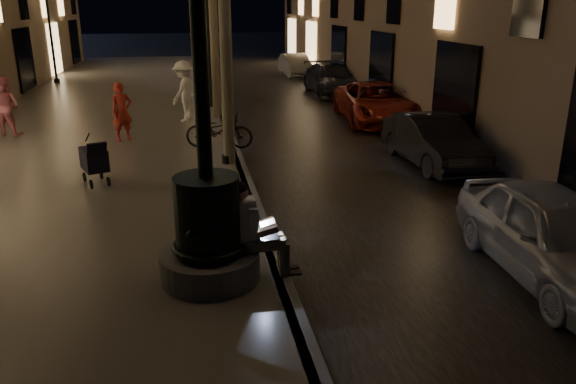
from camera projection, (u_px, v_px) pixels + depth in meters
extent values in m
plane|color=black|center=(221.00, 116.00, 20.29)|extent=(120.00, 120.00, 0.00)
cube|color=black|center=(303.00, 113.00, 20.79)|extent=(6.00, 45.00, 0.02)
cube|color=#656159|center=(106.00, 117.00, 19.59)|extent=(8.00, 45.00, 0.20)
cube|color=#59595B|center=(221.00, 114.00, 20.26)|extent=(0.25, 45.00, 0.20)
cylinder|color=#59595B|center=(210.00, 265.00, 7.87)|extent=(1.40, 1.40, 0.40)
cylinder|color=black|center=(208.00, 215.00, 7.63)|extent=(0.90, 0.90, 1.10)
torus|color=black|center=(209.00, 246.00, 7.77)|extent=(1.04, 1.04, 0.10)
torus|color=black|center=(206.00, 187.00, 7.50)|extent=(0.89, 0.89, 0.09)
cylinder|color=black|center=(200.00, 53.00, 6.94)|extent=(0.20, 0.20, 3.20)
cube|color=tan|center=(249.00, 243.00, 7.87)|extent=(0.38, 0.26, 0.19)
cube|color=white|center=(243.00, 219.00, 7.74)|extent=(0.48, 0.28, 0.61)
sphere|color=tan|center=(240.00, 192.00, 7.61)|extent=(0.22, 0.22, 0.22)
sphere|color=black|center=(239.00, 189.00, 7.59)|extent=(0.22, 0.22, 0.22)
cube|color=tan|center=(268.00, 244.00, 7.82)|extent=(0.49, 0.14, 0.15)
cube|color=tan|center=(266.00, 239.00, 8.00)|extent=(0.49, 0.14, 0.15)
cube|color=tan|center=(284.00, 259.00, 7.94)|extent=(0.14, 0.13, 0.50)
cube|color=tan|center=(282.00, 254.00, 8.12)|extent=(0.14, 0.13, 0.50)
cube|color=black|center=(292.00, 273.00, 8.03)|extent=(0.28, 0.11, 0.03)
cube|color=black|center=(289.00, 268.00, 8.21)|extent=(0.28, 0.11, 0.03)
cube|color=black|center=(268.00, 236.00, 7.89)|extent=(0.26, 0.35, 0.02)
cube|color=black|center=(256.00, 229.00, 7.82)|extent=(0.09, 0.35, 0.23)
cube|color=#AACAF3|center=(257.00, 229.00, 7.82)|extent=(0.07, 0.32, 0.19)
cylinder|color=#6B604C|center=(226.00, 58.00, 12.86)|extent=(0.28, 0.28, 5.00)
cylinder|color=#6B604C|center=(214.00, 40.00, 18.44)|extent=(0.28, 0.28, 5.10)
cylinder|color=#6B604C|center=(204.00, 33.00, 24.05)|extent=(0.28, 0.28, 4.90)
cylinder|color=#6B604C|center=(201.00, 25.00, 29.61)|extent=(0.28, 0.28, 5.20)
cylinder|color=black|center=(228.00, 159.00, 13.61)|extent=(0.28, 0.28, 0.20)
cylinder|color=black|center=(224.00, 71.00, 12.94)|extent=(0.12, 0.12, 4.40)
cylinder|color=black|center=(211.00, 104.00, 21.07)|extent=(0.28, 0.28, 0.20)
cylinder|color=black|center=(209.00, 46.00, 20.40)|extent=(0.12, 0.12, 4.40)
cylinder|color=black|center=(204.00, 77.00, 28.53)|extent=(0.28, 0.28, 0.20)
cylinder|color=black|center=(202.00, 35.00, 27.86)|extent=(0.12, 0.12, 4.40)
cylinder|color=black|center=(199.00, 62.00, 35.99)|extent=(0.28, 0.28, 0.20)
cylinder|color=black|center=(197.00, 28.00, 35.32)|extent=(0.12, 0.12, 4.40)
cylinder|color=black|center=(57.00, 81.00, 27.34)|extent=(0.28, 0.28, 0.20)
cylinder|color=black|center=(51.00, 36.00, 26.67)|extent=(0.12, 0.12, 4.40)
cube|color=black|center=(94.00, 159.00, 11.89)|extent=(0.69, 0.86, 0.45)
cube|color=black|center=(97.00, 149.00, 11.52)|extent=(0.43, 0.31, 0.29)
cylinder|color=black|center=(91.00, 184.00, 11.71)|extent=(0.11, 0.20, 0.20)
cylinder|color=black|center=(108.00, 182.00, 11.88)|extent=(0.11, 0.20, 0.20)
cylinder|color=black|center=(84.00, 177.00, 12.19)|extent=(0.11, 0.20, 0.20)
cylinder|color=black|center=(101.00, 175.00, 12.37)|extent=(0.11, 0.20, 0.20)
cylinder|color=black|center=(87.00, 137.00, 12.09)|extent=(0.19, 0.43, 0.27)
imported|color=#AAABB2|center=(554.00, 235.00, 8.22)|extent=(1.78, 4.02, 1.34)
imported|color=black|center=(433.00, 141.00, 13.98)|extent=(1.44, 3.85, 1.25)
imported|color=maroon|center=(376.00, 103.00, 19.07)|extent=(2.56, 4.93, 1.33)
imported|color=#2C2C30|center=(331.00, 79.00, 25.02)|extent=(1.88, 4.57, 1.32)
imported|color=#AEADA9|center=(295.00, 65.00, 31.23)|extent=(1.41, 3.74, 1.22)
imported|color=red|center=(122.00, 112.00, 15.64)|extent=(0.70, 0.61, 1.63)
imported|color=pink|center=(5.00, 106.00, 16.22)|extent=(1.01, 0.89, 1.72)
imported|color=white|center=(184.00, 91.00, 18.25)|extent=(1.24, 1.44, 1.94)
imported|color=black|center=(219.00, 130.00, 14.91)|extent=(1.91, 1.10, 0.95)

